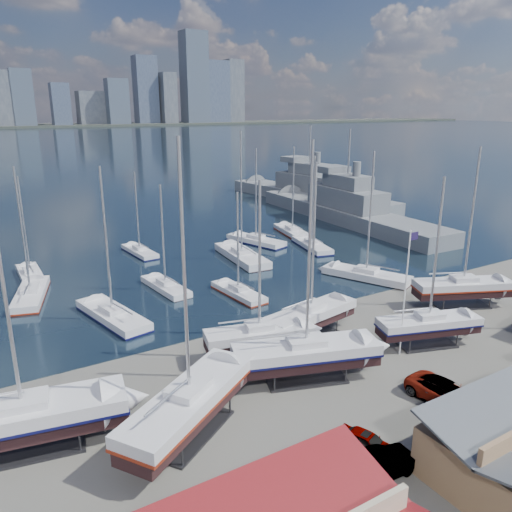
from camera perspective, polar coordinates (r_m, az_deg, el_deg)
ground at (r=43.09m, az=10.53°, el=-11.49°), size 1400.00×1400.00×0.00m
sailboat_cradle_0 at (r=34.34m, az=-25.02°, el=-16.46°), size 12.50×5.52×19.27m
sailboat_cradle_1 at (r=33.05m, az=-7.58°, el=-16.31°), size 11.57×9.08×18.64m
sailboat_cradle_2 at (r=41.72m, az=0.40°, el=-9.07°), size 9.39×4.75×14.85m
sailboat_cradle_3 at (r=38.72m, az=5.74°, el=-11.04°), size 11.69×6.58×18.05m
sailboat_cradle_4 at (r=45.69m, az=6.31°, el=-6.74°), size 9.97×4.31×15.78m
sailboat_cradle_5 at (r=46.24m, az=19.13°, el=-7.39°), size 9.46×5.28×14.84m
sailboat_cradle_6 at (r=56.44m, az=22.57°, el=-3.31°), size 10.52×6.84×16.52m
sailboat_moored_1 at (r=60.05m, az=-24.31°, el=-4.17°), size 5.46×10.44×15.04m
sailboat_moored_2 at (r=67.00m, az=-24.34°, el=-2.08°), size 2.46×8.65×13.04m
sailboat_moored_3 at (r=51.39m, az=-16.04°, el=-6.72°), size 4.98×10.91×15.74m
sailboat_moored_4 at (r=58.16m, az=-10.29°, el=-3.54°), size 3.16×8.58×12.67m
sailboat_moored_5 at (r=73.02m, az=-13.15°, el=0.44°), size 2.99×8.36×12.25m
sailboat_moored_6 at (r=55.63m, az=-2.03°, el=-4.24°), size 2.96×8.29×12.15m
sailboat_moored_7 at (r=68.56m, az=-1.64°, el=-0.16°), size 4.50×12.22×18.05m
sailboat_moored_8 at (r=76.69m, az=-0.00°, el=1.65°), size 5.70×10.44×15.03m
sailboat_moored_9 at (r=62.29m, az=12.47°, el=-2.31°), size 7.02×10.96×16.09m
sailboat_moored_10 at (r=74.57m, az=6.39°, el=1.11°), size 4.70×9.85×14.20m
sailboat_moored_11 at (r=82.37m, az=4.18°, el=2.66°), size 4.77×10.34×14.91m
naval_ship_east at (r=93.23m, az=10.21°, el=4.94°), size 9.67×46.76×18.18m
naval_ship_west at (r=112.12m, az=6.01°, el=7.05°), size 13.10×46.03×18.09m
car_a at (r=32.93m, az=12.59°, el=-20.05°), size 2.71×4.07×1.29m
car_b at (r=31.26m, az=14.04°, el=-22.10°), size 4.91×1.96×1.59m
car_c at (r=38.80m, az=20.92°, el=-14.43°), size 3.25×5.98×1.59m
flagpole at (r=42.47m, az=16.80°, el=-3.27°), size 0.96×0.12×10.84m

